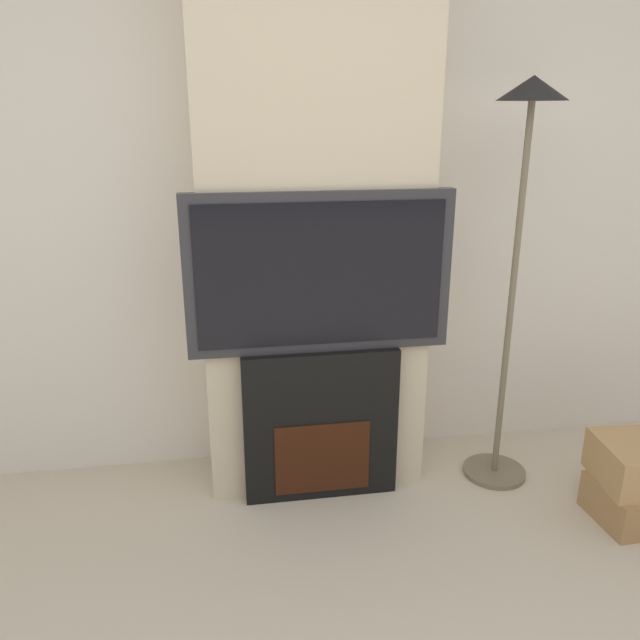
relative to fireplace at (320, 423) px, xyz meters
The scene contains 5 objects.
wall_back 1.07m from the fireplace, 90.00° to the left, with size 6.00×0.06×2.70m.
chimney_breast 1.01m from the fireplace, 90.00° to the left, with size 1.02×0.40×2.70m.
fireplace is the anchor object (origin of this frame).
television 0.72m from the fireplace, 90.00° to the right, with size 1.16×0.07×0.71m.
floor_lamp 1.36m from the fireplace, ahead, with size 0.31×0.31×1.89m.
Camera 1 is at (-0.42, -0.97, 1.75)m, focal length 35.00 mm.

